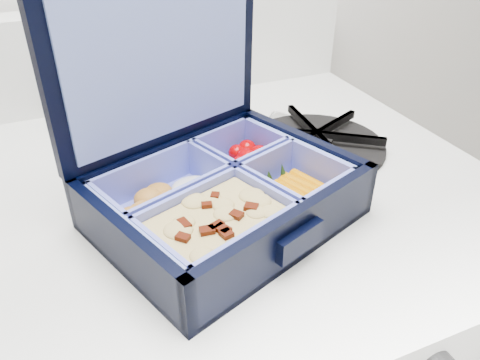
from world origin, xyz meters
name	(u,v)px	position (x,y,z in m)	size (l,w,h in m)	color
bento_box	(225,196)	(0.24, 1.58, 0.93)	(0.24, 0.19, 0.06)	black
burner_grate	(316,138)	(0.40, 1.68, 0.92)	(0.18, 0.18, 0.03)	black
burner_grate_rear	(108,109)	(0.17, 1.89, 0.91)	(0.18, 0.18, 0.02)	black
fork	(261,144)	(0.34, 1.71, 0.91)	(0.02, 0.18, 0.01)	silver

